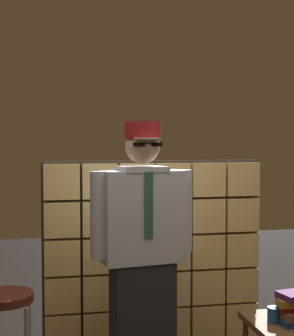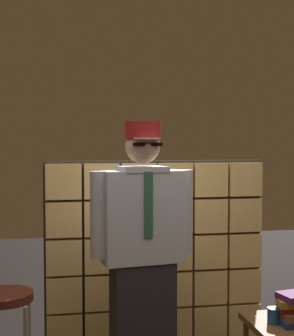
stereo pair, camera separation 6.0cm
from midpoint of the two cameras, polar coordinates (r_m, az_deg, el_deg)
glass_block_wall at (r=4.10m, az=0.48°, el=-9.76°), size 1.81×0.10×1.51m
standing_person at (r=3.31m, az=-1.04°, el=-9.51°), size 0.71×0.34×1.77m
bar_stool at (r=3.21m, az=-16.58°, el=-16.89°), size 0.34×0.34×0.74m
side_table at (r=3.35m, az=15.92°, el=-17.80°), size 0.52×0.52×0.53m
coffee_mug at (r=3.28m, az=13.91°, el=-16.06°), size 0.13×0.08×0.09m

